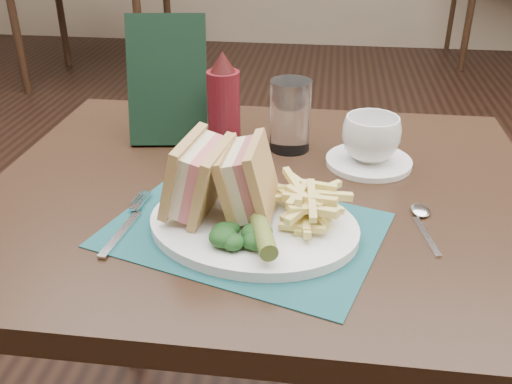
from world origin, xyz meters
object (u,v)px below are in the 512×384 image
Objects in this scene: check_presenter at (167,81)px; sandwich_half_a at (183,174)px; ketchup_bottle at (224,103)px; table_main at (262,356)px; sandwich_half_b at (233,178)px; drinking_glass at (290,116)px; table_bg_left at (97,25)px; coffee_cup at (371,138)px; plate at (253,225)px; saucer at (369,162)px; placemat at (244,230)px.

sandwich_half_a is at bearing -79.72° from check_presenter.
table_main is at bearing -56.26° from ketchup_bottle.
sandwich_half_b is 0.86× the size of drinking_glass.
table_bg_left is 3.17m from coffee_cup.
saucer is at bearing 66.24° from plate.
sandwich_half_a is 0.36m from saucer.
coffee_cup reaches higher than table_bg_left.
plate is 2.00× the size of saucer.
ketchup_bottle is (-0.26, 0.02, 0.04)m from coffee_cup.
table_main is 0.47m from coffee_cup.
table_bg_left is 6.00× the size of saucer.
coffee_cup is (0.27, 0.23, -0.03)m from sandwich_half_a.
check_presenter reaches higher than coffee_cup.
sandwich_half_a reaches higher than table_main.
table_bg_left is at bearing 116.63° from ketchup_bottle.
ketchup_bottle is at bearing 94.40° from sandwich_half_a.
plate is 0.12m from sandwich_half_a.
ketchup_bottle is at bearing 105.92° from placemat.
ketchup_bottle reaches higher than placemat.
drinking_glass is at bearing 13.49° from ketchup_bottle.
plate is (1.43, -2.95, 0.38)m from table_bg_left.
table_main and table_bg_left have the same top height.
sandwich_half_a reaches higher than saucer.
coffee_cup is at bearing -19.46° from drinking_glass.
drinking_glass reaches higher than table_main.
ketchup_bottle is (-0.26, 0.02, 0.09)m from saucer.
ketchup_bottle is 0.78× the size of check_presenter.
plate is (0.01, -0.00, 0.01)m from placemat.
ketchup_bottle is at bearing -166.51° from drinking_glass.
sandwich_half_a is (-0.09, 0.02, 0.07)m from placemat.
coffee_cup is (0.17, 0.24, 0.04)m from plate.
table_bg_left is at bearing 106.49° from check_presenter.
check_presenter is at bearing 158.20° from ketchup_bottle.
sandwich_half_b is at bearing -68.19° from check_presenter.
table_main is at bearing -63.02° from table_bg_left.
check_presenter reaches higher than sandwich_half_b.
saucer is at bearing -18.89° from check_presenter.
saucer is 0.28m from ketchup_bottle.
coffee_cup is (1.61, -2.71, 0.42)m from table_bg_left.
sandwich_half_b is (-0.03, -0.12, 0.45)m from table_main.
placemat reaches higher than table_bg_left.
table_main is 0.46m from sandwich_half_b.
sandwich_half_b reaches higher than saucer.
table_bg_left is 3.78× the size of check_presenter.
ketchup_bottle reaches higher than table_main.
sandwich_half_b is 0.34m from check_presenter.
drinking_glass is (0.03, 0.16, 0.44)m from table_main.
placemat is (-0.01, -0.14, 0.38)m from table_main.
ketchup_bottle is (-0.12, -0.03, 0.03)m from drinking_glass.
sandwich_half_b is at bearing -132.31° from coffee_cup.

